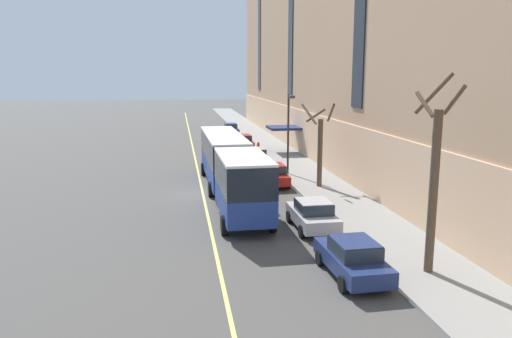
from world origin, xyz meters
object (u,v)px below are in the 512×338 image
Objects in this scene: parked_car_champagne_0 at (255,157)px; parked_car_red_2 at (243,142)px; parked_car_red_1 at (272,175)px; street_lamp at (289,125)px; parked_car_silver_3 at (313,215)px; parked_car_navy_5 at (353,258)px; street_tree_near_corner at (434,180)px; city_bus at (230,164)px; street_tree_mid_block at (320,145)px; parked_car_navy_6 at (230,129)px; fire_hydrant at (258,145)px.

parked_car_champagne_0 and parked_car_red_2 have the same top height.
parked_car_red_1 is 4.81m from street_lamp.
street_lamp reaches higher than parked_car_red_1.
parked_car_silver_3 is 0.69× the size of street_lamp.
street_lamp reaches higher than parked_car_navy_5.
parked_car_champagne_0 is 1.00× the size of parked_car_navy_5.
street_lamp reaches higher than parked_car_champagne_0.
parked_car_champagne_0 is 0.72× the size of street_lamp.
parked_car_navy_5 is 20.15m from street_lamp.
street_tree_near_corner is at bearing -65.00° from parked_car_silver_3.
street_tree_mid_block is (6.44, 1.59, 0.89)m from city_bus.
parked_car_champagne_0 and parked_car_navy_6 have the same top height.
fire_hydrant is (1.56, -13.36, -0.29)m from parked_car_navy_6.
street_tree_mid_block reaches higher than parked_car_navy_5.
parked_car_red_1 is at bearing 41.35° from city_bus.
parked_car_red_1 is at bearing -95.85° from fire_hydrant.
street_tree_mid_block is (3.04, -9.37, 2.25)m from parked_car_champagne_0.
parked_car_champagne_0 reaches higher than fire_hydrant.
parked_car_champagne_0 is 8.00m from parked_car_red_1.
parked_car_red_1 is at bearing 90.09° from parked_car_navy_5.
parked_car_red_1 is 16.78m from parked_car_navy_5.
fire_hydrant is (1.77, 17.27, -0.29)m from parked_car_red_1.
parked_car_silver_3 is at bearing 89.24° from parked_car_navy_5.
street_lamp is at bearing -83.62° from parked_car_red_2.
city_bus is at bearing 114.82° from street_tree_near_corner.
street_tree_near_corner reaches higher than fire_hydrant.
parked_car_red_1 is (-0.02, -8.00, 0.00)m from parked_car_champagne_0.
parked_car_navy_5 is (3.40, -13.81, -1.36)m from city_bus.
fire_hydrant is at bearing 90.40° from street_lamp.
street_tree_near_corner is (3.08, -0.20, 3.07)m from parked_car_navy_5.
city_bus is 4.20× the size of parked_car_red_1.
street_tree_near_corner is at bearing -79.63° from parked_car_red_1.
parked_car_silver_3 is 5.92× the size of fire_hydrant.
street_lamp is (-1.19, 4.40, 0.98)m from street_tree_mid_block.
parked_car_navy_6 is at bearing 95.09° from street_tree_mid_block.
city_bus is at bearing -99.69° from parked_car_red_2.
parked_car_red_2 is 0.57× the size of street_tree_near_corner.
city_bus is 6.69m from street_tree_mid_block.
parked_car_navy_6 is 32.21m from street_tree_mid_block.
street_tree_mid_block reaches higher than city_bus.
parked_car_silver_3 is at bearing -93.42° from fire_hydrant.
parked_car_navy_5 is 6.16× the size of fire_hydrant.
fire_hydrant is at bearing 86.58° from parked_car_silver_3.
parked_car_silver_3 is 14.07m from street_lamp.
parked_car_red_1 is 17.53m from street_tree_near_corner.
street_lamp is at bearing 82.62° from parked_car_silver_3.
parked_car_silver_3 is 27.87m from fire_hydrant.
fire_hydrant is (-0.10, 14.24, -3.52)m from street_lamp.
parked_car_navy_5 is 0.95× the size of parked_car_navy_6.
parked_car_navy_5 is 34.09m from fire_hydrant.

